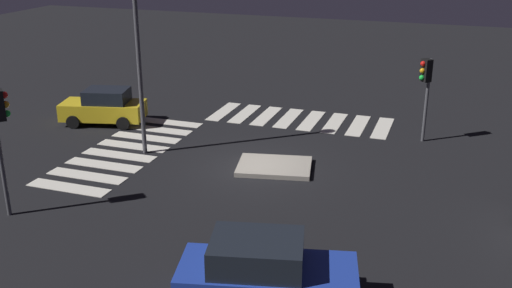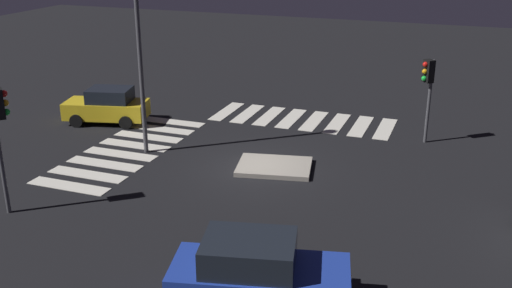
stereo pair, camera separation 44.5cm
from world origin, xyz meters
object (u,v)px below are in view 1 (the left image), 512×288
(car_yellow, at_px, (104,107))
(traffic_light_south, at_px, (426,80))
(traffic_island, at_px, (274,166))
(traffic_light_north, at_px, (0,122))
(street_lamp, at_px, (135,9))
(car_blue, at_px, (265,275))

(car_yellow, relative_size, traffic_light_south, 1.13)
(traffic_island, relative_size, car_yellow, 0.77)
(traffic_light_north, relative_size, traffic_light_south, 1.14)
(car_yellow, bearing_deg, traffic_light_north, 90.60)
(car_yellow, xyz_separation_m, street_lamp, (-3.74, 2.86, 5.10))
(street_lamp, bearing_deg, car_blue, 133.51)
(traffic_light_south, distance_m, street_lamp, 12.36)
(traffic_island, relative_size, traffic_light_south, 0.87)
(car_blue, height_order, traffic_light_north, traffic_light_north)
(car_yellow, xyz_separation_m, traffic_light_south, (-14.48, -2.37, 1.95))
(traffic_island, bearing_deg, car_yellow, -16.19)
(car_blue, bearing_deg, traffic_light_south, 66.10)
(car_yellow, distance_m, street_lamp, 6.94)
(traffic_light_north, bearing_deg, car_yellow, 59.18)
(traffic_light_south, xyz_separation_m, street_lamp, (10.74, 5.23, 3.15))
(traffic_island, xyz_separation_m, car_blue, (-2.49, 8.69, 0.85))
(traffic_island, distance_m, traffic_light_south, 7.70)
(car_yellow, distance_m, car_blue, 16.46)
(traffic_light_north, distance_m, street_lamp, 7.07)
(traffic_island, height_order, traffic_light_south, traffic_light_south)
(traffic_light_north, height_order, traffic_light_south, traffic_light_north)
(traffic_island, bearing_deg, street_lamp, 1.39)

